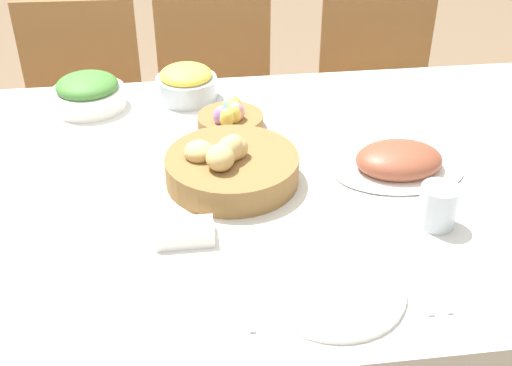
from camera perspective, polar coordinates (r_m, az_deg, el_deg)
dining_table at (r=1.71m, az=0.62°, el=-10.29°), size 1.88×1.13×0.76m
chair_far_right at (r=2.49m, az=10.62°, el=6.88°), size 0.47×0.47×0.88m
chair_far_left at (r=2.41m, az=-15.12°, el=5.31°), size 0.44×0.44×0.88m
chair_far_center at (r=2.38m, az=-3.18°, el=6.20°), size 0.44×0.44×0.88m
bread_basket at (r=1.43m, az=-2.27°, el=1.50°), size 0.30×0.30×0.12m
egg_basket at (r=1.66m, az=-2.28°, el=5.82°), size 0.17×0.17×0.08m
ham_platter at (r=1.51m, az=12.56°, el=1.84°), size 0.31×0.22×0.07m
pineapple_bowl at (r=1.82m, az=-6.21°, el=8.82°), size 0.17×0.17×0.10m
green_salad_bowl at (r=1.82m, az=-14.70°, el=7.79°), size 0.20×0.20×0.09m
dinner_plate at (r=1.17m, az=6.89°, el=-9.33°), size 0.26×0.26×0.01m
fork at (r=1.15m, az=-0.72°, el=-10.15°), size 0.01×0.17×0.00m
knife at (r=1.21m, az=14.05°, el=-8.58°), size 0.01×0.17×0.00m
spoon at (r=1.22m, az=15.38°, el=-8.41°), size 0.01×0.17×0.00m
drinking_cup at (r=1.35m, az=15.86°, el=-1.98°), size 0.08×0.08×0.09m
butter_dish at (r=1.28m, az=-6.33°, el=-4.41°), size 0.11×0.07×0.03m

